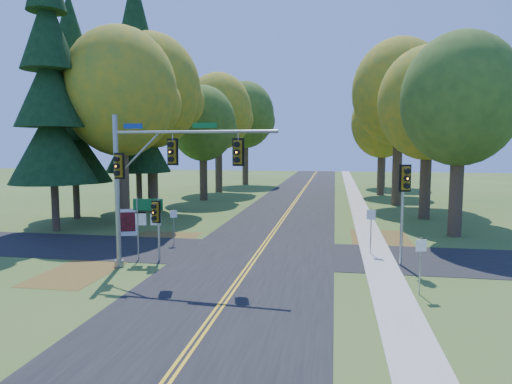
% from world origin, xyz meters
% --- Properties ---
extents(ground, '(160.00, 160.00, 0.00)m').
position_xyz_m(ground, '(0.00, 0.00, 0.00)').
color(ground, '#31531D').
rests_on(ground, ground).
extents(road_main, '(8.00, 160.00, 0.02)m').
position_xyz_m(road_main, '(0.00, 0.00, 0.01)').
color(road_main, black).
rests_on(road_main, ground).
extents(road_cross, '(60.00, 6.00, 0.02)m').
position_xyz_m(road_cross, '(0.00, 2.00, 0.01)').
color(road_cross, black).
rests_on(road_cross, ground).
extents(centerline_left, '(0.10, 160.00, 0.01)m').
position_xyz_m(centerline_left, '(-0.10, 0.00, 0.03)').
color(centerline_left, gold).
rests_on(centerline_left, road_main).
extents(centerline_right, '(0.10, 160.00, 0.01)m').
position_xyz_m(centerline_right, '(0.10, 0.00, 0.03)').
color(centerline_right, gold).
rests_on(centerline_right, road_main).
extents(sidewalk_east, '(1.60, 160.00, 0.06)m').
position_xyz_m(sidewalk_east, '(6.20, 0.00, 0.03)').
color(sidewalk_east, '#9E998E').
rests_on(sidewalk_east, ground).
extents(leaf_patch_w_near, '(4.00, 6.00, 0.00)m').
position_xyz_m(leaf_patch_w_near, '(-6.50, 4.00, 0.01)').
color(leaf_patch_w_near, brown).
rests_on(leaf_patch_w_near, ground).
extents(leaf_patch_e, '(3.50, 8.00, 0.00)m').
position_xyz_m(leaf_patch_e, '(6.80, 6.00, 0.01)').
color(leaf_patch_e, brown).
rests_on(leaf_patch_e, ground).
extents(leaf_patch_w_far, '(3.00, 5.00, 0.00)m').
position_xyz_m(leaf_patch_w_far, '(-7.50, -3.00, 0.01)').
color(leaf_patch_w_far, brown).
rests_on(leaf_patch_w_far, ground).
extents(tree_w_a, '(8.00, 8.00, 14.15)m').
position_xyz_m(tree_w_a, '(-11.13, 9.38, 9.49)').
color(tree_w_a, '#38281C').
rests_on(tree_w_a, ground).
extents(tree_e_a, '(7.20, 7.20, 12.73)m').
position_xyz_m(tree_e_a, '(11.57, 8.77, 8.53)').
color(tree_e_a, '#38281C').
rests_on(tree_e_a, ground).
extents(tree_w_b, '(8.60, 8.60, 15.38)m').
position_xyz_m(tree_w_b, '(-11.72, 16.29, 10.37)').
color(tree_w_b, '#38281C').
rests_on(tree_w_b, ground).
extents(tree_e_b, '(7.60, 7.60, 13.33)m').
position_xyz_m(tree_e_b, '(10.97, 15.58, 8.90)').
color(tree_e_b, '#38281C').
rests_on(tree_e_b, ground).
extents(tree_w_c, '(6.80, 6.80, 11.91)m').
position_xyz_m(tree_w_c, '(-9.54, 24.47, 7.94)').
color(tree_w_c, '#38281C').
rests_on(tree_w_c, ground).
extents(tree_e_c, '(8.80, 8.80, 15.79)m').
position_xyz_m(tree_e_c, '(9.88, 23.69, 10.66)').
color(tree_e_c, '#38281C').
rests_on(tree_e_c, ground).
extents(tree_w_d, '(8.20, 8.20, 14.56)m').
position_xyz_m(tree_w_d, '(-10.13, 33.18, 9.78)').
color(tree_w_d, '#38281C').
rests_on(tree_w_d, ground).
extents(tree_e_d, '(7.00, 7.00, 12.32)m').
position_xyz_m(tree_e_d, '(9.26, 32.87, 8.24)').
color(tree_e_d, '#38281C').
rests_on(tree_e_d, ground).
extents(tree_w_e, '(8.40, 8.40, 14.97)m').
position_xyz_m(tree_w_e, '(-8.92, 44.09, 10.07)').
color(tree_w_e, '#38281C').
rests_on(tree_w_e, ground).
extents(tree_e_e, '(7.80, 7.80, 13.74)m').
position_xyz_m(tree_e_e, '(10.47, 43.58, 9.19)').
color(tree_e_e, '#38281C').
rests_on(tree_e_e, ground).
extents(pine_a, '(5.60, 5.60, 19.48)m').
position_xyz_m(pine_a, '(-14.50, 6.00, 9.18)').
color(pine_a, '#38281C').
rests_on(pine_a, ground).
extents(pine_b, '(5.60, 5.60, 17.31)m').
position_xyz_m(pine_b, '(-16.00, 11.00, 8.16)').
color(pine_b, '#38281C').
rests_on(pine_b, ground).
extents(pine_c, '(5.60, 5.60, 20.56)m').
position_xyz_m(pine_c, '(-13.00, 16.00, 9.69)').
color(pine_c, '#38281C').
rests_on(pine_c, ground).
extents(traffic_mast, '(7.88, 1.00, 7.16)m').
position_xyz_m(traffic_mast, '(-4.15, -1.96, 4.60)').
color(traffic_mast, gray).
rests_on(traffic_mast, ground).
extents(east_signal_pole, '(0.56, 0.65, 4.86)m').
position_xyz_m(east_signal_pole, '(7.19, 0.58, 3.69)').
color(east_signal_pole, '#93949B').
rests_on(east_signal_pole, ground).
extents(ped_signal_pole, '(0.48, 0.56, 3.07)m').
position_xyz_m(ped_signal_pole, '(-4.61, -0.69, 2.28)').
color(ped_signal_pole, '#95969D').
rests_on(ped_signal_pole, ground).
extents(route_sign_cluster, '(1.48, 0.26, 3.19)m').
position_xyz_m(route_sign_cluster, '(-5.17, -0.37, 2.25)').
color(route_sign_cluster, gray).
rests_on(route_sign_cluster, ground).
extents(info_kiosk, '(1.21, 0.58, 1.70)m').
position_xyz_m(info_kiosk, '(-9.02, 5.32, 0.85)').
color(info_kiosk, silver).
rests_on(info_kiosk, ground).
extents(reg_sign_e_north, '(0.46, 0.18, 2.45)m').
position_xyz_m(reg_sign_e_north, '(5.88, 2.79, 1.68)').
color(reg_sign_e_north, gray).
rests_on(reg_sign_e_north, ground).
extents(reg_sign_e_south, '(0.42, 0.16, 2.24)m').
position_xyz_m(reg_sign_e_south, '(7.26, -3.60, 1.54)').
color(reg_sign_e_south, gray).
rests_on(reg_sign_e_south, ground).
extents(reg_sign_w, '(0.38, 0.17, 2.06)m').
position_xyz_m(reg_sign_w, '(-5.25, 3.44, 1.41)').
color(reg_sign_w, gray).
rests_on(reg_sign_w, ground).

